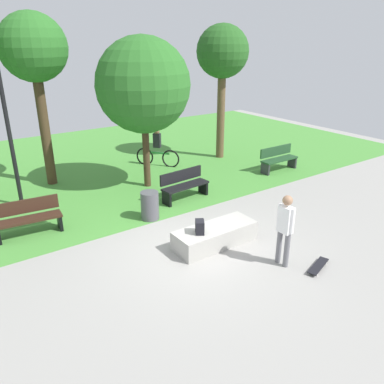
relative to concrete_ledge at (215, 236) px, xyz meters
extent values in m
plane|color=gray|center=(-0.56, 0.16, -0.24)|extent=(28.00, 28.00, 0.00)
cube|color=#478C38|center=(-0.56, 8.04, -0.23)|extent=(26.60, 12.26, 0.01)
cube|color=#A8A59E|center=(0.00, 0.00, 0.00)|extent=(2.09, 0.78, 0.48)
cube|color=black|center=(-0.49, -0.04, 0.40)|extent=(0.32, 0.34, 0.32)
cylinder|color=slate|center=(0.68, -1.44, 0.16)|extent=(0.12, 0.12, 0.81)
cylinder|color=slate|center=(0.68, -1.66, 0.16)|extent=(0.12, 0.12, 0.81)
cube|color=white|center=(0.68, -1.55, 0.87)|extent=(0.21, 0.32, 0.60)
cylinder|color=white|center=(0.68, -1.38, 0.89)|extent=(0.09, 0.09, 0.56)
cylinder|color=white|center=(0.68, -1.72, 0.89)|extent=(0.09, 0.09, 0.56)
sphere|color=#9E7556|center=(0.68, -1.55, 1.31)|extent=(0.22, 0.22, 0.22)
cube|color=black|center=(1.21, -2.14, -0.17)|extent=(0.82, 0.44, 0.02)
cylinder|color=silver|center=(1.45, -1.98, -0.21)|extent=(0.06, 0.05, 0.06)
cylinder|color=silver|center=(1.50, -2.13, -0.21)|extent=(0.06, 0.05, 0.06)
cylinder|color=silver|center=(0.91, -2.15, -0.21)|extent=(0.06, 0.05, 0.06)
cylinder|color=silver|center=(0.96, -2.30, -0.21)|extent=(0.06, 0.05, 0.06)
cube|color=#1E4223|center=(5.51, 3.06, 0.21)|extent=(1.60, 0.44, 0.06)
cube|color=#1E4223|center=(5.51, 3.28, 0.49)|extent=(1.60, 0.06, 0.36)
cube|color=#2D2D33|center=(6.25, 3.06, -0.01)|extent=(0.08, 0.40, 0.45)
cube|color=#2D2D33|center=(4.78, 3.06, -0.01)|extent=(0.08, 0.40, 0.45)
cube|color=#331E14|center=(-3.59, 3.08, 0.21)|extent=(1.64, 0.59, 0.06)
cube|color=#331E14|center=(-3.57, 3.30, 0.49)|extent=(1.60, 0.22, 0.36)
cube|color=black|center=(-2.85, 3.01, -0.01)|extent=(0.12, 0.40, 0.45)
cube|color=black|center=(1.01, 2.77, 0.21)|extent=(1.63, 0.58, 0.06)
cube|color=black|center=(0.99, 2.99, 0.49)|extent=(1.60, 0.20, 0.36)
cube|color=black|center=(1.74, 2.84, -0.01)|extent=(0.12, 0.40, 0.45)
cube|color=black|center=(0.27, 2.71, -0.01)|extent=(0.12, 0.40, 0.45)
cylinder|color=brown|center=(4.82, 5.81, 1.58)|extent=(0.32, 0.32, 3.65)
sphere|color=#23561E|center=(4.82, 5.81, 4.02)|extent=(2.05, 2.05, 2.05)
cylinder|color=#42301E|center=(0.61, 4.52, 0.99)|extent=(0.23, 0.23, 2.46)
sphere|color=#286623|center=(0.61, 4.52, 3.12)|extent=(2.99, 2.99, 2.99)
cylinder|color=#42301E|center=(-2.02, 6.65, 1.68)|extent=(0.33, 0.33, 3.83)
sphere|color=#286623|center=(-2.02, 6.65, 4.23)|extent=(2.11, 2.11, 2.11)
cylinder|color=black|center=(-3.34, 5.23, 2.00)|extent=(0.12, 0.12, 4.48)
cylinder|color=#4C4C51|center=(-0.59, 2.18, 0.16)|extent=(0.50, 0.50, 0.80)
torus|color=black|center=(1.69, 6.70, 0.09)|extent=(0.49, 0.60, 0.72)
torus|color=black|center=(2.37, 5.84, 0.09)|extent=(0.49, 0.60, 0.72)
cube|color=#338C3F|center=(2.03, 6.27, 0.29)|extent=(0.64, 0.80, 0.08)
cube|color=black|center=(2.03, 6.27, 0.79)|extent=(0.31, 0.33, 0.56)
sphere|color=brown|center=(2.03, 6.27, 1.14)|extent=(0.22, 0.22, 0.22)
camera|label=1|loc=(-5.17, -6.43, 4.45)|focal=35.66mm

